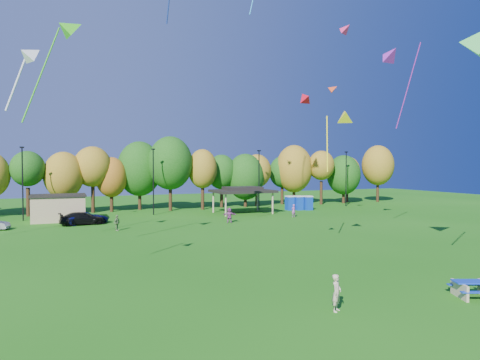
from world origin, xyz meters
name	(u,v)px	position (x,y,z in m)	size (l,w,h in m)	color
ground	(278,304)	(0.00, 0.00, 0.00)	(160.00, 160.00, 0.00)	#19600F
tree_line	(125,171)	(-1.03, 45.51, 5.91)	(93.57, 10.55, 11.15)	black
lamp_posts	(153,179)	(2.00, 40.00, 4.90)	(64.50, 0.25, 9.09)	black
utility_building	(58,208)	(-10.00, 38.00, 1.64)	(6.30, 4.30, 3.25)	tan
pavilion	(243,191)	(14.00, 37.00, 3.23)	(8.20, 6.20, 3.77)	tan
porta_potties	(299,203)	(23.63, 37.73, 1.10)	(3.75, 2.18, 2.18)	#0D39AE
picnic_table	(473,288)	(9.77, -3.01, 0.50)	(2.47, 2.28, 0.86)	tan
kite_flyer	(337,293)	(2.03, -2.00, 0.87)	(0.64, 0.42, 1.74)	#C5B194
car_c	(87,218)	(-6.99, 34.00, 0.70)	(2.31, 5.01, 1.39)	#0D1053
car_d	(83,218)	(-7.46, 33.45, 0.73)	(2.04, 5.02, 1.46)	black
far_person_1	(293,211)	(18.47, 30.41, 0.84)	(0.61, 0.40, 1.68)	#B053B1
far_person_3	(117,223)	(-4.38, 27.30, 0.83)	(0.97, 0.41, 1.66)	#6E8853
far_person_4	(229,215)	(8.68, 28.54, 0.89)	(1.65, 0.53, 1.78)	#A34494
kite_2	(304,97)	(6.30, 7.93, 11.64)	(0.91, 1.22, 1.21)	red
kite_5	(33,55)	(-10.91, 4.58, 12.11)	(2.04, 1.41, 3.38)	white
kite_6	(344,116)	(11.41, 10.15, 10.82)	(2.39, 3.23, 5.56)	yellow
kite_7	(334,89)	(22.38, 27.21, 16.52)	(1.82, 1.73, 1.48)	red
kite_11	(73,30)	(-8.85, 12.85, 15.98)	(4.35, 1.80, 7.41)	green
kite_12	(346,28)	(17.84, 18.66, 21.03)	(1.74, 1.92, 1.58)	#E32561
kite_13	(392,55)	(20.31, 14.70, 17.65)	(1.83, 4.98, 8.52)	purple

